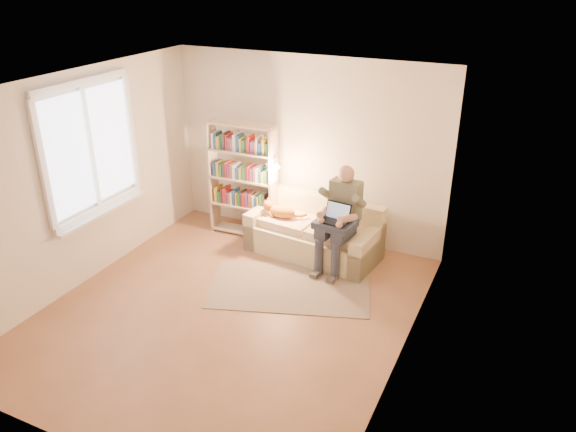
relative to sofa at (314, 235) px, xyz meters
The scene contains 14 objects.
floor 1.79m from the sofa, 101.23° to the right, with size 4.50×4.50×0.00m, color brown.
ceiling 2.92m from the sofa, 101.23° to the right, with size 4.00×4.50×0.02m, color white.
wall_left 3.09m from the sofa, 143.46° to the right, with size 0.02×4.50×2.60m, color silver.
wall_right 2.61m from the sofa, 46.40° to the right, with size 0.02×4.50×2.60m, color silver.
wall_back 1.20m from the sofa, 123.98° to the left, with size 4.00×0.02×2.60m, color silver.
wall_front 4.13m from the sofa, 94.95° to the right, with size 4.00×0.02×2.60m, color silver.
window 2.97m from the sofa, 146.14° to the right, with size 0.12×1.52×1.69m.
sofa is the anchor object (origin of this frame).
person 0.68m from the sofa, 24.11° to the right, with size 0.46×0.67×1.37m.
cat 0.54m from the sofa, behind, with size 0.58×0.24×0.21m.
blanket 0.65m from the sofa, 39.22° to the right, with size 0.49×0.40×0.09m, color #242D40.
laptop 0.71m from the sofa, 38.21° to the right, with size 0.37×0.31×0.29m.
bookshelf 1.35m from the sofa, behind, with size 1.12×0.30×1.69m.
rug 1.01m from the sofa, 85.20° to the right, with size 1.96×1.16×0.01m, color gray.
Camera 1 is at (2.94, -4.65, 3.73)m, focal length 35.00 mm.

